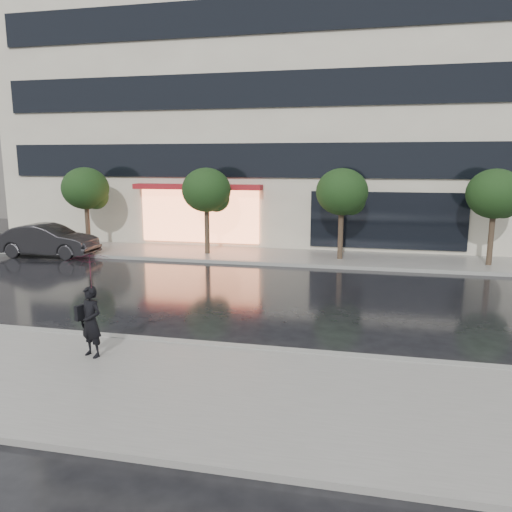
# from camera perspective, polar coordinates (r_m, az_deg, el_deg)

# --- Properties ---
(ground) EXTENTS (120.00, 120.00, 0.00)m
(ground) POSITION_cam_1_polar(r_m,az_deg,el_deg) (12.89, -6.54, -8.68)
(ground) COLOR black
(ground) RESTS_ON ground
(sidewalk_near) EXTENTS (60.00, 4.50, 0.12)m
(sidewalk_near) POSITION_cam_1_polar(r_m,az_deg,el_deg) (10.08, -12.72, -14.26)
(sidewalk_near) COLOR slate
(sidewalk_near) RESTS_ON ground
(sidewalk_far) EXTENTS (60.00, 3.50, 0.12)m
(sidewalk_far) POSITION_cam_1_polar(r_m,az_deg,el_deg) (22.49, 1.93, -0.01)
(sidewalk_far) COLOR slate
(sidewalk_far) RESTS_ON ground
(curb_near) EXTENTS (60.00, 0.25, 0.14)m
(curb_near) POSITION_cam_1_polar(r_m,az_deg,el_deg) (11.98, -8.11, -9.90)
(curb_near) COLOR gray
(curb_near) RESTS_ON ground
(curb_far) EXTENTS (60.00, 0.25, 0.14)m
(curb_far) POSITION_cam_1_polar(r_m,az_deg,el_deg) (20.80, 1.05, -0.87)
(curb_far) COLOR gray
(curb_far) RESTS_ON ground
(office_building) EXTENTS (30.00, 12.76, 18.00)m
(office_building) POSITION_cam_1_polar(r_m,az_deg,el_deg) (30.08, 4.90, 19.82)
(office_building) COLOR beige
(office_building) RESTS_ON ground
(tree_far_west) EXTENTS (2.20, 2.20, 3.99)m
(tree_far_west) POSITION_cam_1_polar(r_m,az_deg,el_deg) (25.14, -18.76, 7.15)
(tree_far_west) COLOR #33261C
(tree_far_west) RESTS_ON ground
(tree_mid_west) EXTENTS (2.20, 2.20, 3.99)m
(tree_mid_west) POSITION_cam_1_polar(r_m,az_deg,el_deg) (22.64, -5.52, 7.33)
(tree_mid_west) COLOR #33261C
(tree_mid_west) RESTS_ON ground
(tree_mid_east) EXTENTS (2.20, 2.20, 3.99)m
(tree_mid_east) POSITION_cam_1_polar(r_m,az_deg,el_deg) (21.56, 9.95, 7.04)
(tree_mid_east) COLOR #33261C
(tree_mid_east) RESTS_ON ground
(tree_far_east) EXTENTS (2.20, 2.20, 3.99)m
(tree_far_east) POSITION_cam_1_polar(r_m,az_deg,el_deg) (22.13, 25.75, 6.23)
(tree_far_east) COLOR #33261C
(tree_far_east) RESTS_ON ground
(parked_car) EXTENTS (4.50, 1.66, 1.47)m
(parked_car) POSITION_cam_1_polar(r_m,az_deg,el_deg) (24.50, -22.66, 1.65)
(parked_car) COLOR black
(parked_car) RESTS_ON ground
(pedestrian_with_umbrella) EXTENTS (1.22, 1.24, 2.27)m
(pedestrian_with_umbrella) POSITION_cam_1_polar(r_m,az_deg,el_deg) (11.12, -18.46, -3.48)
(pedestrian_with_umbrella) COLOR black
(pedestrian_with_umbrella) RESTS_ON sidewalk_near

